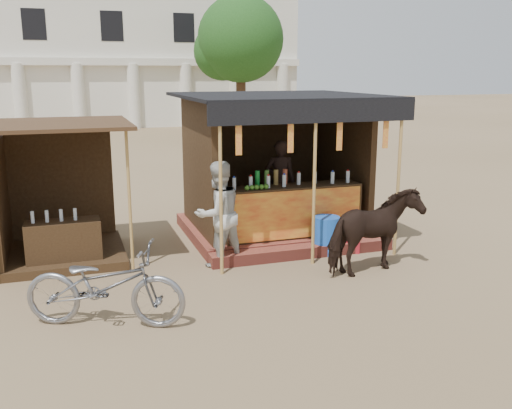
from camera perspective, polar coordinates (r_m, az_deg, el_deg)
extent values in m
plane|color=#846B4C|center=(8.13, 3.63, -10.04)|extent=(120.00, 120.00, 0.00)
cube|color=brown|center=(11.52, 1.72, -2.38)|extent=(3.40, 2.80, 0.22)
cube|color=brown|center=(10.15, 4.75, -4.66)|extent=(3.40, 0.35, 0.20)
cube|color=#3A2715|center=(10.52, 3.53, -0.63)|extent=(2.60, 0.55, 0.95)
cube|color=red|center=(10.26, 4.12, -0.99)|extent=(2.50, 0.02, 0.88)
cube|color=#3A2715|center=(12.40, -0.24, 5.16)|extent=(3.00, 0.12, 2.50)
cube|color=#3A2715|center=(10.81, -5.73, 3.90)|extent=(0.12, 2.50, 2.50)
cube|color=#3A2715|center=(11.83, 8.62, 4.62)|extent=(0.12, 2.50, 2.50)
cube|color=black|center=(10.92, 2.18, 10.81)|extent=(3.60, 3.60, 0.06)
cube|color=black|center=(9.29, 6.10, 9.21)|extent=(3.60, 0.06, 0.36)
cylinder|color=tan|center=(8.94, -3.55, 1.37)|extent=(0.06, 0.06, 2.75)
cylinder|color=tan|center=(9.47, 5.85, 1.99)|extent=(0.06, 0.06, 2.75)
cylinder|color=tan|center=(10.23, 14.05, 2.50)|extent=(0.06, 0.06, 2.75)
cube|color=red|center=(8.89, -1.74, 6.70)|extent=(0.10, 0.02, 0.55)
cube|color=red|center=(9.18, 3.48, 6.89)|extent=(0.10, 0.02, 0.55)
cube|color=red|center=(9.53, 8.36, 7.01)|extent=(0.10, 0.02, 0.55)
cube|color=red|center=(9.95, 12.85, 7.08)|extent=(0.10, 0.02, 0.55)
imported|color=black|center=(11.46, 2.44, 2.35)|extent=(0.71, 0.61, 1.66)
cube|color=#3A2715|center=(10.59, -18.53, -4.71)|extent=(2.00, 2.00, 0.15)
cube|color=#3A2715|center=(11.27, -18.93, 1.46)|extent=(1.90, 0.10, 2.10)
cube|color=#3A2715|center=(10.40, -24.15, 0.06)|extent=(0.10, 1.90, 2.10)
cube|color=#472D19|center=(10.05, -19.48, 7.57)|extent=(2.40, 2.40, 0.06)
cylinder|color=tan|center=(9.33, -12.53, 0.31)|extent=(0.05, 0.05, 2.35)
cube|color=#3A2715|center=(10.01, -18.64, -3.78)|extent=(1.20, 0.50, 0.80)
imported|color=black|center=(9.34, 11.75, -2.73)|extent=(1.76, 1.13, 1.37)
imported|color=gray|center=(7.57, -14.86, -7.83)|extent=(2.19, 1.46, 1.09)
imported|color=#B9B9B3|center=(9.49, -3.79, -0.96)|extent=(1.04, 0.92, 1.77)
cylinder|color=blue|center=(10.30, 7.02, -3.05)|extent=(0.53, 0.53, 0.68)
cube|color=#A71B25|center=(10.55, 9.16, -3.90)|extent=(0.52, 0.51, 0.26)
cube|color=#1A7724|center=(11.16, 8.89, -2.58)|extent=(0.72, 0.59, 0.40)
cube|color=white|center=(11.10, 8.93, -1.44)|extent=(0.74, 0.61, 0.06)
cube|color=silver|center=(36.93, -17.71, 13.85)|extent=(26.00, 7.00, 8.00)
cube|color=silver|center=(33.32, -17.54, 13.48)|extent=(26.00, 0.50, 0.40)
cylinder|color=silver|center=(33.41, -22.53, 9.82)|extent=(0.70, 0.70, 3.60)
cylinder|color=silver|center=(33.35, -17.31, 10.22)|extent=(0.70, 0.70, 3.60)
cylinder|color=silver|center=(33.56, -12.11, 10.53)|extent=(0.70, 0.70, 3.60)
cylinder|color=silver|center=(34.04, -7.00, 10.76)|extent=(0.70, 0.70, 3.60)
cylinder|color=silver|center=(34.76, -2.07, 10.89)|extent=(0.70, 0.70, 3.60)
cylinder|color=silver|center=(35.73, 2.64, 10.95)|extent=(0.70, 0.70, 3.60)
cylinder|color=#382314|center=(30.26, -1.51, 10.93)|extent=(0.50, 0.50, 4.00)
sphere|color=#23531C|center=(30.28, -1.55, 16.23)|extent=(4.40, 4.40, 4.40)
sphere|color=#23531C|center=(30.60, -3.36, 15.06)|extent=(2.99, 2.99, 2.99)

